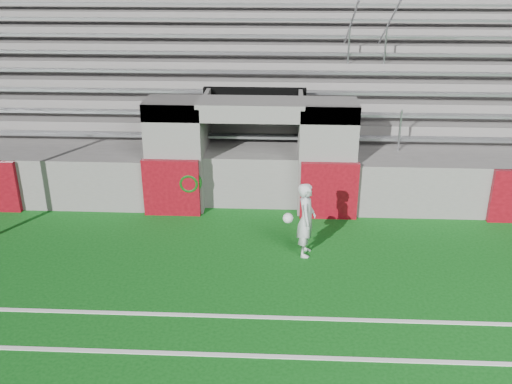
{
  "coord_description": "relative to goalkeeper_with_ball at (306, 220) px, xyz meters",
  "views": [
    {
      "loc": [
        0.73,
        -8.99,
        5.7
      ],
      "look_at": [
        0.2,
        1.8,
        1.1
      ],
      "focal_mm": 40.0,
      "sensor_mm": 36.0,
      "label": 1
    }
  ],
  "objects": [
    {
      "name": "ground",
      "position": [
        -1.22,
        -1.22,
        -0.77
      ],
      "size": [
        90.0,
        90.0,
        0.0
      ],
      "primitive_type": "plane",
      "color": "#0C4C12",
      "rests_on": "ground"
    },
    {
      "name": "stadium_structure",
      "position": [
        -1.22,
        6.75,
        0.72
      ],
      "size": [
        26.0,
        8.48,
        5.42
      ],
      "color": "#63605E",
      "rests_on": "ground"
    },
    {
      "name": "goalkeeper_with_ball",
      "position": [
        0.0,
        0.0,
        0.0
      ],
      "size": [
        0.67,
        0.62,
        1.54
      ],
      "color": "silver",
      "rests_on": "ground"
    },
    {
      "name": "hose_coil",
      "position": [
        -2.6,
        1.71,
        0.05
      ],
      "size": [
        0.59,
        0.15,
        0.59
      ],
      "color": "#0D4210",
      "rests_on": "ground"
    }
  ]
}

